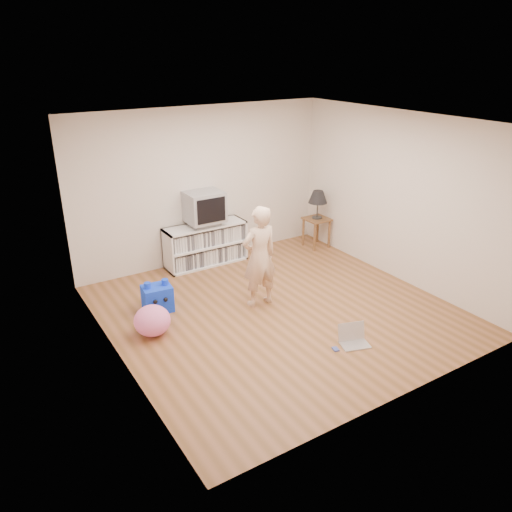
{
  "coord_description": "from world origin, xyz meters",
  "views": [
    {
      "loc": [
        -3.56,
        -5.09,
        3.44
      ],
      "look_at": [
        -0.11,
        0.4,
        0.71
      ],
      "focal_mm": 35.0,
      "sensor_mm": 36.0,
      "label": 1
    }
  ],
  "objects_px": {
    "table_lamp": "(318,198)",
    "plush_pink": "(152,321)",
    "person": "(259,257)",
    "plush_blue": "(158,298)",
    "dvd_deck": "(205,223)",
    "crt_tv": "(204,207)",
    "media_unit": "(205,244)",
    "side_table": "(317,225)",
    "laptop": "(353,338)"
  },
  "relations": [
    {
      "from": "plush_pink",
      "to": "side_table",
      "type": "bearing_deg",
      "value": 19.53
    },
    {
      "from": "dvd_deck",
      "to": "person",
      "type": "distance_m",
      "value": 1.72
    },
    {
      "from": "crt_tv",
      "to": "plush_blue",
      "type": "relative_size",
      "value": 1.31
    },
    {
      "from": "media_unit",
      "to": "plush_pink",
      "type": "bearing_deg",
      "value": -133.6
    },
    {
      "from": "laptop",
      "to": "side_table",
      "type": "bearing_deg",
      "value": 77.35
    },
    {
      "from": "plush_blue",
      "to": "side_table",
      "type": "bearing_deg",
      "value": 18.26
    },
    {
      "from": "media_unit",
      "to": "table_lamp",
      "type": "distance_m",
      "value": 2.21
    },
    {
      "from": "table_lamp",
      "to": "plush_blue",
      "type": "relative_size",
      "value": 1.13
    },
    {
      "from": "side_table",
      "to": "table_lamp",
      "type": "height_order",
      "value": "table_lamp"
    },
    {
      "from": "plush_pink",
      "to": "media_unit",
      "type": "bearing_deg",
      "value": 46.4
    },
    {
      "from": "dvd_deck",
      "to": "table_lamp",
      "type": "xyz_separation_m",
      "value": [
        2.09,
        -0.37,
        0.21
      ]
    },
    {
      "from": "crt_tv",
      "to": "plush_blue",
      "type": "bearing_deg",
      "value": -139.77
    },
    {
      "from": "table_lamp",
      "to": "person",
      "type": "bearing_deg",
      "value": -147.37
    },
    {
      "from": "dvd_deck",
      "to": "person",
      "type": "bearing_deg",
      "value": -90.37
    },
    {
      "from": "table_lamp",
      "to": "plush_pink",
      "type": "height_order",
      "value": "table_lamp"
    },
    {
      "from": "media_unit",
      "to": "person",
      "type": "bearing_deg",
      "value": -90.37
    },
    {
      "from": "dvd_deck",
      "to": "laptop",
      "type": "relative_size",
      "value": 1.07
    },
    {
      "from": "side_table",
      "to": "person",
      "type": "height_order",
      "value": "person"
    },
    {
      "from": "plush_blue",
      "to": "plush_pink",
      "type": "xyz_separation_m",
      "value": [
        -0.3,
        -0.56,
        0.01
      ]
    },
    {
      "from": "side_table",
      "to": "laptop",
      "type": "distance_m",
      "value": 3.31
    },
    {
      "from": "person",
      "to": "plush_blue",
      "type": "xyz_separation_m",
      "value": [
        -1.31,
        0.59,
        -0.54
      ]
    },
    {
      "from": "crt_tv",
      "to": "dvd_deck",
      "type": "bearing_deg",
      "value": 90.0
    },
    {
      "from": "crt_tv",
      "to": "side_table",
      "type": "height_order",
      "value": "crt_tv"
    },
    {
      "from": "person",
      "to": "laptop",
      "type": "bearing_deg",
      "value": 106.89
    },
    {
      "from": "crt_tv",
      "to": "laptop",
      "type": "xyz_separation_m",
      "value": [
        0.43,
        -3.21,
        -0.95
      ]
    },
    {
      "from": "side_table",
      "to": "person",
      "type": "distance_m",
      "value": 2.52
    },
    {
      "from": "side_table",
      "to": "person",
      "type": "relative_size",
      "value": 0.37
    },
    {
      "from": "media_unit",
      "to": "dvd_deck",
      "type": "distance_m",
      "value": 0.39
    },
    {
      "from": "dvd_deck",
      "to": "crt_tv",
      "type": "relative_size",
      "value": 0.75
    },
    {
      "from": "table_lamp",
      "to": "plush_blue",
      "type": "bearing_deg",
      "value": -167.55
    },
    {
      "from": "dvd_deck",
      "to": "person",
      "type": "xyz_separation_m",
      "value": [
        -0.01,
        -1.72,
        0.0
      ]
    },
    {
      "from": "crt_tv",
      "to": "person",
      "type": "distance_m",
      "value": 1.74
    },
    {
      "from": "media_unit",
      "to": "plush_blue",
      "type": "bearing_deg",
      "value": -139.3
    },
    {
      "from": "crt_tv",
      "to": "laptop",
      "type": "bearing_deg",
      "value": -82.38
    },
    {
      "from": "table_lamp",
      "to": "dvd_deck",
      "type": "bearing_deg",
      "value": 169.97
    },
    {
      "from": "plush_blue",
      "to": "plush_pink",
      "type": "height_order",
      "value": "plush_blue"
    },
    {
      "from": "person",
      "to": "plush_blue",
      "type": "height_order",
      "value": "person"
    },
    {
      "from": "laptop",
      "to": "plush_pink",
      "type": "distance_m",
      "value": 2.56
    },
    {
      "from": "person",
      "to": "crt_tv",
      "type": "bearing_deg",
      "value": -89.87
    },
    {
      "from": "plush_blue",
      "to": "table_lamp",
      "type": "bearing_deg",
      "value": 18.26
    },
    {
      "from": "side_table",
      "to": "crt_tv",
      "type": "bearing_deg",
      "value": 170.06
    },
    {
      "from": "side_table",
      "to": "plush_pink",
      "type": "xyz_separation_m",
      "value": [
        -3.71,
        -1.32,
        -0.22
      ]
    },
    {
      "from": "table_lamp",
      "to": "crt_tv",
      "type": "bearing_deg",
      "value": 170.06
    },
    {
      "from": "media_unit",
      "to": "side_table",
      "type": "bearing_deg",
      "value": -10.44
    },
    {
      "from": "crt_tv",
      "to": "plush_blue",
      "type": "xyz_separation_m",
      "value": [
        -1.33,
        -1.12,
        -0.83
      ]
    },
    {
      "from": "plush_pink",
      "to": "person",
      "type": "bearing_deg",
      "value": -1.05
    },
    {
      "from": "dvd_deck",
      "to": "plush_blue",
      "type": "relative_size",
      "value": 0.98
    },
    {
      "from": "crt_tv",
      "to": "table_lamp",
      "type": "height_order",
      "value": "crt_tv"
    },
    {
      "from": "dvd_deck",
      "to": "side_table",
      "type": "xyz_separation_m",
      "value": [
        2.09,
        -0.37,
        -0.32
      ]
    },
    {
      "from": "laptop",
      "to": "plush_blue",
      "type": "relative_size",
      "value": 0.92
    }
  ]
}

